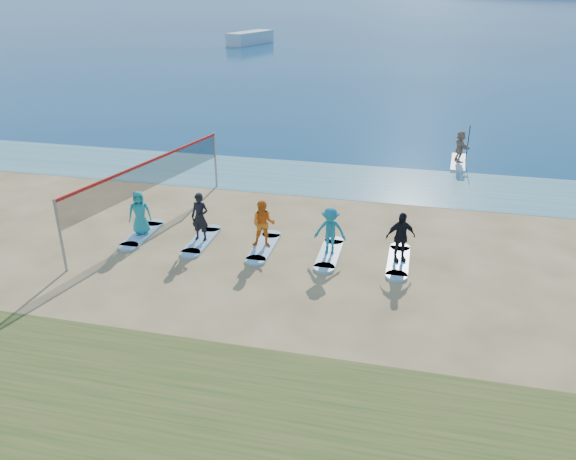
% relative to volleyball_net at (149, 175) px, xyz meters
% --- Properties ---
extents(ground, '(600.00, 600.00, 0.00)m').
position_rel_volleyball_net_xyz_m(ground, '(6.76, -3.96, -1.90)').
color(ground, tan).
rests_on(ground, ground).
extents(shallow_water, '(600.00, 600.00, 0.00)m').
position_rel_volleyball_net_xyz_m(shallow_water, '(6.76, 6.54, -1.90)').
color(shallow_water, teal).
rests_on(shallow_water, ground).
extents(ocean, '(600.00, 600.00, 0.00)m').
position_rel_volleyball_net_xyz_m(ocean, '(6.76, 156.04, -1.90)').
color(ocean, navy).
rests_on(ocean, ground).
extents(volleyball_net, '(2.06, 8.87, 2.50)m').
position_rel_volleyball_net_xyz_m(volleyball_net, '(0.00, 0.00, 0.00)').
color(volleyball_net, gray).
rests_on(volleyball_net, ground).
extents(paddleboard, '(0.88, 3.04, 0.12)m').
position_rel_volleyball_net_xyz_m(paddleboard, '(11.86, 10.53, -1.84)').
color(paddleboard, silver).
rests_on(paddleboard, ground).
extents(paddleboarder, '(0.89, 1.53, 1.57)m').
position_rel_volleyball_net_xyz_m(paddleboarder, '(11.86, 10.53, -1.00)').
color(paddleboarder, tan).
rests_on(paddleboarder, paddleboard).
extents(boat_offshore_a, '(4.95, 8.81, 1.71)m').
position_rel_volleyball_net_xyz_m(boat_offshore_a, '(-14.93, 62.47, -1.90)').
color(boat_offshore_a, silver).
rests_on(boat_offshore_a, ground).
extents(surfboard_0, '(0.70, 2.20, 0.09)m').
position_rel_volleyball_net_xyz_m(surfboard_0, '(0.14, -1.31, -1.86)').
color(surfboard_0, '#8EC0DD').
rests_on(surfboard_0, ground).
extents(student_0, '(0.95, 0.81, 1.65)m').
position_rel_volleyball_net_xyz_m(student_0, '(0.14, -1.31, -0.99)').
color(student_0, teal).
rests_on(student_0, surfboard_0).
extents(surfboard_1, '(0.70, 2.20, 0.09)m').
position_rel_volleyball_net_xyz_m(surfboard_1, '(2.47, -1.31, -1.86)').
color(surfboard_1, '#8EC0DD').
rests_on(surfboard_1, ground).
extents(student_1, '(0.68, 0.48, 1.76)m').
position_rel_volleyball_net_xyz_m(student_1, '(2.47, -1.31, -0.93)').
color(student_1, black).
rests_on(student_1, surfboard_1).
extents(surfboard_2, '(0.70, 2.20, 0.09)m').
position_rel_volleyball_net_xyz_m(surfboard_2, '(4.81, -1.31, -1.86)').
color(surfboard_2, '#8EC0DD').
rests_on(surfboard_2, ground).
extents(student_2, '(0.90, 0.75, 1.69)m').
position_rel_volleyball_net_xyz_m(student_2, '(4.81, -1.31, -0.97)').
color(student_2, orange).
rests_on(student_2, surfboard_2).
extents(surfboard_3, '(0.70, 2.20, 0.09)m').
position_rel_volleyball_net_xyz_m(surfboard_3, '(7.14, -1.31, -1.86)').
color(surfboard_3, '#8EC0DD').
rests_on(surfboard_3, ground).
extents(student_3, '(1.09, 0.64, 1.66)m').
position_rel_volleyball_net_xyz_m(student_3, '(7.14, -1.31, -0.99)').
color(student_3, teal).
rests_on(student_3, surfboard_3).
extents(surfboard_4, '(0.70, 2.20, 0.09)m').
position_rel_volleyball_net_xyz_m(surfboard_4, '(9.48, -1.31, -1.86)').
color(surfboard_4, '#8EC0DD').
rests_on(surfboard_4, ground).
extents(student_4, '(1.08, 0.76, 1.71)m').
position_rel_volleyball_net_xyz_m(student_4, '(9.48, -1.31, -0.96)').
color(student_4, black).
rests_on(student_4, surfboard_4).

